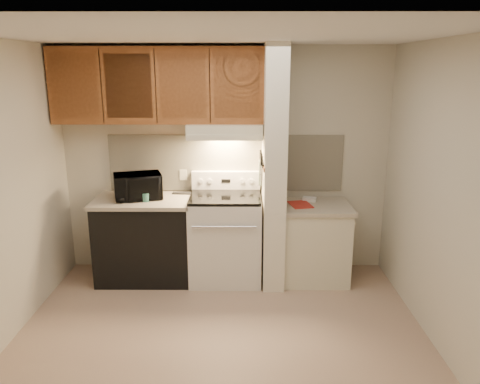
{
  "coord_description": "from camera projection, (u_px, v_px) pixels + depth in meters",
  "views": [
    {
      "loc": [
        0.18,
        -3.63,
        2.27
      ],
      "look_at": [
        0.16,
        0.75,
        1.1
      ],
      "focal_mm": 35.0,
      "sensor_mm": 36.0,
      "label": 1
    }
  ],
  "objects": [
    {
      "name": "range_knob_right_outer",
      "position": [
        251.0,
        181.0,
        5.17
      ],
      "size": [
        0.05,
        0.02,
        0.05
      ],
      "primitive_type": "cylinder",
      "rotation": [
        1.57,
        0.0,
        0.0
      ],
      "color": "silver",
      "rests_on": "range_backguard"
    },
    {
      "name": "range_display",
      "position": [
        226.0,
        181.0,
        5.17
      ],
      "size": [
        0.1,
        0.01,
        0.04
      ],
      "primitive_type": "cube",
      "color": "black",
      "rests_on": "range_backguard"
    },
    {
      "name": "range_hood",
      "position": [
        225.0,
        130.0,
        4.91
      ],
      "size": [
        0.78,
        0.44,
        0.15
      ],
      "primitive_type": "cube",
      "color": "beige",
      "rests_on": "upper_cabinets"
    },
    {
      "name": "range_body",
      "position": [
        226.0,
        239.0,
        5.09
      ],
      "size": [
        0.76,
        0.65,
        0.92
      ],
      "primitive_type": "cube",
      "color": "silver",
      "rests_on": "floor"
    },
    {
      "name": "knife_blade_a",
      "position": [
        262.0,
        175.0,
        4.69
      ],
      "size": [
        0.01,
        0.03,
        0.16
      ],
      "primitive_type": "cube",
      "color": "silver",
      "rests_on": "knife_strip"
    },
    {
      "name": "left_countertop",
      "position": [
        143.0,
        200.0,
        4.99
      ],
      "size": [
        1.04,
        0.67,
        0.04
      ],
      "primitive_type": "cube",
      "color": "#B3A792",
      "rests_on": "dishwasher_front"
    },
    {
      "name": "pillar_trim",
      "position": [
        263.0,
        163.0,
        4.87
      ],
      "size": [
        0.01,
        0.7,
        0.04
      ],
      "primitive_type": "cube",
      "color": "brown",
      "rests_on": "partition_pillar"
    },
    {
      "name": "right_cab_base",
      "position": [
        314.0,
        244.0,
        5.1
      ],
      "size": [
        0.7,
        0.6,
        0.81
      ],
      "primitive_type": "cube",
      "color": "beige",
      "rests_on": "floor"
    },
    {
      "name": "spoon_rest",
      "position": [
        183.0,
        193.0,
        5.18
      ],
      "size": [
        0.23,
        0.09,
        0.02
      ],
      "primitive_type": "cube",
      "rotation": [
        0.0,
        0.0,
        -0.08
      ],
      "color": "black",
      "rests_on": "left_countertop"
    },
    {
      "name": "right_countertop",
      "position": [
        316.0,
        207.0,
        4.99
      ],
      "size": [
        0.74,
        0.64,
        0.04
      ],
      "primitive_type": "cube",
      "color": "#B3A792",
      "rests_on": "right_cab_base"
    },
    {
      "name": "knife_blade_d",
      "position": [
        261.0,
        170.0,
        4.91
      ],
      "size": [
        0.01,
        0.04,
        0.16
      ],
      "primitive_type": "cube",
      "color": "silver",
      "rests_on": "knife_strip"
    },
    {
      "name": "cab_gap_b",
      "position": [
        156.0,
        86.0,
        4.68
      ],
      "size": [
        0.01,
        0.01,
        0.73
      ],
      "primitive_type": "cube",
      "color": "black",
      "rests_on": "upper_cabinets"
    },
    {
      "name": "outlet",
      "position": [
        183.0,
        175.0,
        5.24
      ],
      "size": [
        0.08,
        0.01,
        0.12
      ],
      "primitive_type": "cube",
      "color": "beige",
      "rests_on": "backsplash"
    },
    {
      "name": "microwave",
      "position": [
        138.0,
        186.0,
        4.97
      ],
      "size": [
        0.56,
        0.46,
        0.27
      ],
      "primitive_type": "imported",
      "rotation": [
        0.0,
        0.0,
        0.31
      ],
      "color": "black",
      "rests_on": "left_countertop"
    },
    {
      "name": "knife_handle_c",
      "position": [
        261.0,
        158.0,
        4.8
      ],
      "size": [
        0.02,
        0.02,
        0.1
      ],
      "primitive_type": "cylinder",
      "color": "black",
      "rests_on": "knife_strip"
    },
    {
      "name": "knife_handle_d",
      "position": [
        261.0,
        156.0,
        4.88
      ],
      "size": [
        0.02,
        0.02,
        0.1
      ],
      "primitive_type": "cylinder",
      "color": "black",
      "rests_on": "knife_strip"
    },
    {
      "name": "knife_strip",
      "position": [
        262.0,
        162.0,
        4.81
      ],
      "size": [
        0.02,
        0.42,
        0.04
      ],
      "primitive_type": "cube",
      "color": "black",
      "rests_on": "partition_pillar"
    },
    {
      "name": "cab_door_c",
      "position": [
        183.0,
        86.0,
        4.68
      ],
      "size": [
        0.46,
        0.01,
        0.63
      ],
      "primitive_type": "cube",
      "color": "brown",
      "rests_on": "upper_cabinets"
    },
    {
      "name": "cab_door_b",
      "position": [
        128.0,
        86.0,
        4.69
      ],
      "size": [
        0.46,
        0.01,
        0.63
      ],
      "primitive_type": "cube",
      "color": "brown",
      "rests_on": "upper_cabinets"
    },
    {
      "name": "wall_right",
      "position": [
        443.0,
        198.0,
        3.76
      ],
      "size": [
        0.02,
        3.0,
        2.5
      ],
      "primitive_type": "cube",
      "color": "beige",
      "rests_on": "floor"
    },
    {
      "name": "range_knob_right_inner",
      "position": [
        242.0,
        181.0,
        5.17
      ],
      "size": [
        0.05,
        0.02,
        0.05
      ],
      "primitive_type": "cylinder",
      "rotation": [
        1.57,
        0.0,
        0.0
      ],
      "color": "silver",
      "rests_on": "range_backguard"
    },
    {
      "name": "oven_window",
      "position": [
        224.0,
        246.0,
        4.78
      ],
      "size": [
        0.5,
        0.01,
        0.3
      ],
      "primitive_type": "cube",
      "color": "black",
      "rests_on": "range_body"
    },
    {
      "name": "cab_door_d",
      "position": [
        237.0,
        86.0,
        4.68
      ],
      "size": [
        0.46,
        0.01,
        0.63
      ],
      "primitive_type": "cube",
      "color": "brown",
      "rests_on": "upper_cabinets"
    },
    {
      "name": "partition_pillar",
      "position": [
        274.0,
        168.0,
        4.88
      ],
      "size": [
        0.22,
        0.7,
        2.5
      ],
      "primitive_type": "cube",
      "color": "white",
      "rests_on": "floor"
    },
    {
      "name": "knife_blade_c",
      "position": [
        261.0,
        173.0,
        4.85
      ],
      "size": [
        0.01,
        0.04,
        0.2
      ],
      "primitive_type": "cube",
      "color": "silver",
      "rests_on": "knife_strip"
    },
    {
      "name": "oven_handle",
      "position": [
        224.0,
        227.0,
        4.68
      ],
      "size": [
        0.65,
        0.02,
        0.02
      ],
      "primitive_type": "cylinder",
      "rotation": [
        0.0,
        1.57,
        0.0
      ],
      "color": "silver",
      "rests_on": "range_body"
    },
    {
      "name": "oven_mitt",
      "position": [
        260.0,
        173.0,
        5.07
      ],
      "size": [
        0.03,
        0.11,
        0.27
      ],
      "primitive_type": "cube",
      "color": "gray",
      "rests_on": "partition_pillar"
    },
    {
      "name": "white_box",
      "position": [
        309.0,
        199.0,
        5.12
      ],
      "size": [
        0.17,
        0.13,
        0.04
      ],
      "primitive_type": "cube",
      "rotation": [
        0.0,
        0.0,
        -0.28
      ],
      "color": "white",
      "rests_on": "right_countertop"
    },
    {
      "name": "ceiling",
      "position": [
        218.0,
        35.0,
        3.45
      ],
      "size": [
        3.6,
        3.6,
        0.0
      ],
      "primitive_type": "plane",
      "rotation": [
        3.14,
        0.0,
        0.0
      ],
      "color": "white",
      "rests_on": "wall_back"
    },
    {
      "name": "red_folder",
      "position": [
        300.0,
        205.0,
        4.97
      ],
      "size": [
        0.26,
        0.32,
        0.01
      ],
      "primitive_type": "cube",
      "rotation": [
        0.0,
        0.0,
        0.2
      ],
      "color": "#B12920",
      "rests_on": "right_countertop"
    },
    {
      "name": "range_knob_left_outer",
      "position": [
        201.0,
        181.0,
        5.17
      ],
      "size": [
        0.05,
        0.02,
        0.05
      ],
      "primitive_type": "cylinder",
      "rotation": [
        1.57,
        0.0,
        0.0
      ],
      "color": "silver",
      "rests_on": "range_backguard"
    },
    {
      "name": "knife_blade_b",
      "position": [
        261.0,
        175.0,
        4.76
      ],
      "size": [
        0.01,
        0.04,
        0.18
      ],
      "primitive_type": "cube",
      "color": "silver",
      "rests_on": "knife_strip"
    },
    {
      "name": "upper_cabinets",
      "position": [
        158.0,
        85.0,
        4.84
      ],
      "size": [
        2.18,
        0.33,
        0.77
      ],
      "primitive_type": "cube",
      "color": "brown",
      "rests_on": "wall_back"
    },
    {
      "name": "knife_handle_b",
      "position": [
        262.0,
        159.0,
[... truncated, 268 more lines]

